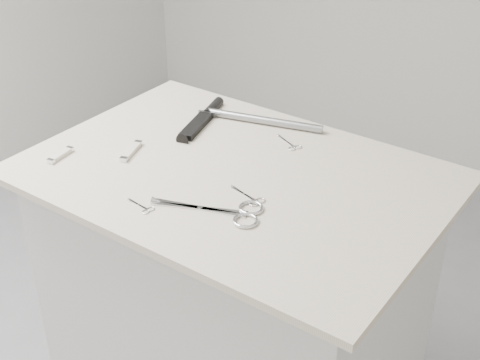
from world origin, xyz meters
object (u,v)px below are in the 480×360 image
Objects in this scene: tiny_scissors at (143,207)px; sheathed_knife at (204,117)px; embroidery_scissors_b at (291,145)px; large_shears at (231,212)px; pocket_knife_b at (61,155)px; embroidery_scissors_a at (251,198)px; pocket_knife_a at (131,151)px; metal_rail at (264,120)px; plinth at (235,318)px.

sheathed_knife is at bearing 117.34° from tiny_scissors.
sheathed_knife is (-0.28, -0.01, 0.01)m from embroidery_scissors_b.
large_shears is at bearing -55.36° from embroidery_scissors_b.
large_shears is 2.93× the size of pocket_knife_b.
embroidery_scissors_a is 0.43m from sheathed_knife.
sheathed_knife is 2.41× the size of pocket_knife_a.
pocket_knife_a is at bearing -118.47° from metal_rail.
plinth is 0.54m from tiny_scissors.
embroidery_scissors_a is 0.28m from embroidery_scissors_b.
metal_rail is (-0.19, 0.34, 0.01)m from embroidery_scissors_a.
embroidery_scissors_b is (-0.06, 0.35, -0.00)m from large_shears.
pocket_knife_a is at bearing -113.97° from embroidery_scissors_b.
embroidery_scissors_a is (0.00, 0.07, -0.00)m from large_shears.
pocket_knife_a is (-0.03, -0.26, -0.00)m from sheathed_knife.
sheathed_knife is at bearing -152.80° from embroidery_scissors_b.
large_shears reaches higher than plinth.
pocket_knife_b is (-0.33, 0.05, 0.00)m from tiny_scissors.
embroidery_scissors_b is 0.41m from pocket_knife_a.
embroidery_scissors_b is (0.04, 0.20, 0.47)m from plinth.
large_shears is 0.38m from pocket_knife_a.
plinth is 0.55m from metal_rail.
sheathed_knife is at bearing 114.14° from large_shears.
pocket_knife_b is 0.25× the size of metal_rail.
pocket_knife_b is at bearing -124.46° from metal_rail.
embroidery_scissors_b is 0.58m from pocket_knife_b.
metal_rail is (-0.19, 0.41, 0.01)m from large_shears.
metal_rail reaches higher than large_shears.
plinth is at bearing -143.61° from sheathed_knife.
pocket_knife_a is (-0.20, 0.17, 0.00)m from tiny_scissors.
pocket_knife_b reaches higher than tiny_scissors.
embroidery_scissors_b is 0.86× the size of pocket_knife_a.
plinth is at bearing 157.00° from embroidery_scissors_a.
pocket_knife_a is (-0.37, 0.00, 0.00)m from embroidery_scissors_a.
embroidery_scissors_b is 0.36× the size of sheathed_knife.
tiny_scissors is (-0.07, -0.24, 0.47)m from plinth.
tiny_scissors is 0.23× the size of metal_rail.
embroidery_scissors_a is at bearing 50.56° from tiny_scissors.
tiny_scissors is at bearing -174.53° from sheathed_knife.
tiny_scissors is (-0.17, -0.17, -0.00)m from embroidery_scissors_a.
large_shears reaches higher than tiny_scissors.
embroidery_scissors_b is (-0.06, 0.27, -0.00)m from embroidery_scissors_a.
sheathed_knife is at bearing -26.40° from pocket_knife_a.
sheathed_knife reaches higher than tiny_scissors.
embroidery_scissors_b is at bearing 116.48° from embroidery_scissors_a.
pocket_knife_a is at bearing -55.30° from pocket_knife_b.
embroidery_scissors_a is at bearing -143.14° from sheathed_knife.
tiny_scissors is at bearing -122.30° from embroidery_scissors_a.
large_shears is 0.45m from metal_rail.
large_shears is 0.74× the size of metal_rail.
pocket_knife_a is at bearing 157.50° from sheathed_knife.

